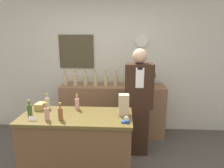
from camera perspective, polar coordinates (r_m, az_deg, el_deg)
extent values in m
cube|color=beige|center=(3.93, -1.41, 5.90)|extent=(5.20, 0.06, 2.70)
cube|color=#443B26|center=(3.95, -10.14, 9.14)|extent=(0.67, 0.02, 0.63)
cylinder|color=beige|center=(3.85, 8.42, 12.13)|extent=(0.24, 0.03, 0.24)
cube|color=brown|center=(3.86, 0.21, -7.49)|extent=(1.93, 0.47, 0.98)
cube|color=brown|center=(2.79, -9.72, -17.86)|extent=(1.37, 0.59, 0.88)
cube|color=brown|center=(2.58, -10.14, -9.16)|extent=(1.40, 0.62, 0.04)
cube|color=#331E14|center=(3.36, 7.26, -12.80)|extent=(0.33, 0.26, 0.79)
cube|color=#331E14|center=(3.10, 7.68, -0.49)|extent=(0.43, 0.26, 0.69)
cube|color=white|center=(2.94, 7.95, 1.73)|extent=(0.12, 0.01, 0.30)
cube|color=black|center=(2.91, 8.05, 4.37)|extent=(0.07, 0.01, 0.03)
sphere|color=tan|center=(3.02, 7.96, 7.92)|extent=(0.22, 0.22, 0.22)
cylinder|color=#B27047|center=(3.72, 10.35, 0.20)|extent=(0.20, 0.20, 0.10)
sphere|color=#2D6B2D|center=(3.68, 10.46, 2.62)|extent=(0.26, 0.26, 0.26)
cube|color=tan|center=(2.49, 3.37, -5.95)|extent=(0.13, 0.10, 0.27)
cube|color=#1E4799|center=(2.33, 3.82, -10.68)|extent=(0.09, 0.06, 0.02)
cylinder|color=silver|center=(2.32, 4.14, -9.93)|extent=(0.06, 0.02, 0.06)
cube|color=white|center=(2.55, -21.76, -9.12)|extent=(0.09, 0.02, 0.06)
cube|color=tan|center=(2.88, -19.80, -5.96)|extent=(0.13, 0.16, 0.09)
cylinder|color=#315322|center=(2.67, -22.44, -7.08)|extent=(0.06, 0.06, 0.14)
cylinder|color=#315322|center=(2.64, -22.64, -5.09)|extent=(0.02, 0.02, 0.05)
cylinder|color=#B29933|center=(2.63, -22.71, -4.39)|extent=(0.03, 0.03, 0.02)
cylinder|color=tan|center=(2.87, -18.00, -5.25)|extent=(0.06, 0.06, 0.14)
cylinder|color=tan|center=(2.84, -18.15, -3.38)|extent=(0.02, 0.02, 0.05)
cylinder|color=#B29933|center=(2.83, -18.20, -2.72)|extent=(0.03, 0.03, 0.02)
cylinder|color=tan|center=(2.50, -18.13, -8.17)|extent=(0.06, 0.06, 0.14)
cylinder|color=tan|center=(2.46, -18.30, -6.05)|extent=(0.02, 0.02, 0.05)
cylinder|color=#B29933|center=(2.45, -18.36, -5.30)|extent=(0.03, 0.03, 0.02)
cylinder|color=brown|center=(2.45, -14.49, -8.30)|extent=(0.06, 0.06, 0.14)
cylinder|color=brown|center=(2.42, -14.63, -6.15)|extent=(0.02, 0.02, 0.05)
cylinder|color=#B29933|center=(2.41, -14.68, -5.39)|extent=(0.03, 0.03, 0.02)
cylinder|color=tan|center=(2.74, -9.94, -5.68)|extent=(0.06, 0.06, 0.14)
cylinder|color=tan|center=(2.71, -10.02, -3.72)|extent=(0.02, 0.02, 0.05)
cylinder|color=#B29933|center=(2.70, -10.05, -3.04)|extent=(0.03, 0.03, 0.02)
cylinder|color=tan|center=(3.83, -13.16, 1.15)|extent=(0.08, 0.08, 0.19)
cylinder|color=tan|center=(3.80, -13.27, 3.04)|extent=(0.03, 0.03, 0.07)
cylinder|color=#B29933|center=(3.79, -13.30, 3.71)|extent=(0.03, 0.03, 0.02)
cylinder|color=tan|center=(3.77, -10.44, 1.09)|extent=(0.08, 0.08, 0.19)
cylinder|color=tan|center=(3.74, -10.53, 3.01)|extent=(0.03, 0.03, 0.07)
cylinder|color=#B29933|center=(3.74, -10.56, 3.69)|extent=(0.03, 0.03, 0.02)
cylinder|color=tan|center=(3.75, -7.58, 1.11)|extent=(0.08, 0.08, 0.19)
cylinder|color=tan|center=(3.72, -7.64, 3.05)|extent=(0.03, 0.03, 0.07)
cylinder|color=#B29933|center=(3.71, -7.67, 3.73)|extent=(0.03, 0.03, 0.02)
cylinder|color=tan|center=(3.71, -4.73, 1.06)|extent=(0.08, 0.08, 0.19)
cylinder|color=tan|center=(3.68, -4.77, 3.02)|extent=(0.03, 0.03, 0.07)
cylinder|color=#B29933|center=(3.67, -4.78, 3.70)|extent=(0.03, 0.03, 0.02)
cylinder|color=tan|center=(3.71, -1.79, 1.11)|extent=(0.08, 0.08, 0.19)
cylinder|color=tan|center=(3.68, -1.80, 3.07)|extent=(0.03, 0.03, 0.07)
cylinder|color=#B29933|center=(3.68, -1.81, 3.75)|extent=(0.03, 0.03, 0.02)
cylinder|color=tan|center=(3.68, 1.12, 1.01)|extent=(0.08, 0.08, 0.19)
cylinder|color=tan|center=(3.66, 1.13, 2.98)|extent=(0.03, 0.03, 0.07)
cylinder|color=#B29933|center=(3.65, 1.13, 3.68)|extent=(0.03, 0.03, 0.02)
cylinder|color=tan|center=(3.68, 4.05, 0.98)|extent=(0.08, 0.08, 0.19)
cylinder|color=tan|center=(3.66, 4.09, 2.95)|extent=(0.03, 0.03, 0.07)
cylinder|color=#B29933|center=(3.65, 4.10, 3.65)|extent=(0.03, 0.03, 0.02)
cylinder|color=tan|center=(3.69, 6.99, 0.93)|extent=(0.08, 0.08, 0.19)
cylinder|color=tan|center=(3.66, 7.05, 2.90)|extent=(0.03, 0.03, 0.07)
cylinder|color=#B29933|center=(3.65, 7.07, 3.59)|extent=(0.03, 0.03, 0.02)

